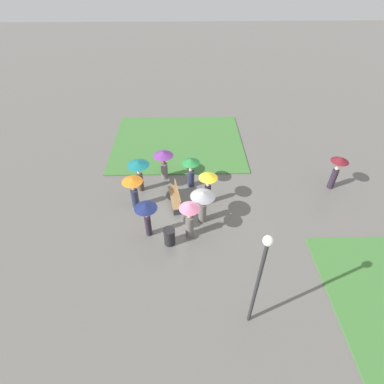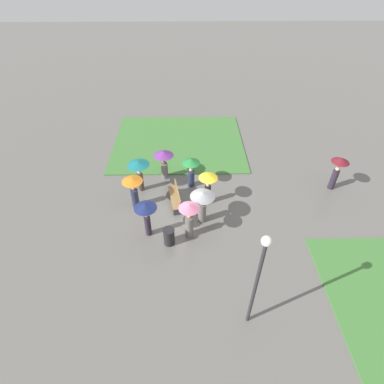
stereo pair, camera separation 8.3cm
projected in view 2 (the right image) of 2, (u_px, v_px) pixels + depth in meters
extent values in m
plane|color=#66635E|center=(185.00, 212.00, 15.21)|extent=(90.00, 90.00, 0.00)
cube|color=#427A38|center=(179.00, 142.00, 20.34)|extent=(7.26, 8.64, 0.06)
cube|color=brown|center=(174.00, 197.00, 15.45)|extent=(1.96, 0.74, 0.05)
cube|color=brown|center=(178.00, 193.00, 15.31)|extent=(1.89, 0.38, 0.45)
cube|color=#383D42|center=(172.00, 190.00, 16.23)|extent=(0.14, 0.39, 0.40)
cube|color=#383D42|center=(177.00, 212.00, 14.96)|extent=(0.14, 0.39, 0.40)
cylinder|color=#2D2D30|center=(255.00, 288.00, 9.57)|extent=(0.12, 0.12, 4.24)
sphere|color=white|center=(267.00, 241.00, 8.09)|extent=(0.32, 0.32, 0.32)
cylinder|color=#232326|center=(169.00, 237.00, 13.42)|extent=(0.50, 0.50, 0.84)
cylinder|color=black|center=(169.00, 230.00, 13.13)|extent=(0.54, 0.54, 0.03)
cylinder|color=#282D47|center=(191.00, 178.00, 16.54)|extent=(0.50, 0.50, 0.97)
sphere|color=tan|center=(191.00, 170.00, 16.16)|extent=(0.21, 0.21, 0.21)
cylinder|color=#4C4C4F|center=(191.00, 166.00, 15.97)|extent=(0.02, 0.02, 0.35)
cone|color=#237A38|center=(191.00, 161.00, 15.78)|extent=(0.97, 0.97, 0.24)
cylinder|color=slate|center=(202.00, 213.00, 14.44)|extent=(0.46, 0.46, 1.03)
sphere|color=brown|center=(202.00, 204.00, 14.05)|extent=(0.19, 0.19, 0.19)
cylinder|color=#4C4C4F|center=(203.00, 199.00, 13.87)|extent=(0.02, 0.02, 0.35)
cone|color=gray|center=(203.00, 194.00, 13.68)|extent=(1.17, 1.17, 0.24)
cylinder|color=#282D47|center=(135.00, 198.00, 15.24)|extent=(0.41, 0.41, 1.06)
sphere|color=#997051|center=(133.00, 188.00, 14.83)|extent=(0.21, 0.21, 0.21)
cylinder|color=#4C4C4F|center=(133.00, 184.00, 14.65)|extent=(0.02, 0.02, 0.35)
cone|color=orange|center=(132.00, 180.00, 14.48)|extent=(1.03, 1.03, 0.18)
cylinder|color=slate|center=(189.00, 226.00, 13.68)|extent=(0.38, 0.38, 1.16)
sphere|color=tan|center=(189.00, 216.00, 13.23)|extent=(0.22, 0.22, 0.22)
cylinder|color=#4C4C4F|center=(189.00, 211.00, 13.05)|extent=(0.02, 0.02, 0.35)
cone|color=pink|center=(189.00, 206.00, 12.86)|extent=(0.94, 0.94, 0.24)
cylinder|color=black|center=(208.00, 194.00, 15.42)|extent=(0.45, 0.45, 1.09)
sphere|color=tan|center=(208.00, 185.00, 15.01)|extent=(0.19, 0.19, 0.19)
cylinder|color=#4C4C4F|center=(208.00, 181.00, 14.83)|extent=(0.02, 0.02, 0.35)
cone|color=gold|center=(208.00, 176.00, 14.66)|extent=(0.95, 0.95, 0.19)
cylinder|color=slate|center=(165.00, 171.00, 17.09)|extent=(0.51, 0.51, 0.97)
sphere|color=brown|center=(164.00, 162.00, 16.71)|extent=(0.21, 0.21, 0.21)
cylinder|color=#4C4C4F|center=(164.00, 158.00, 16.53)|extent=(0.02, 0.02, 0.35)
cone|color=#703389|center=(163.00, 153.00, 16.33)|extent=(1.12, 1.12, 0.26)
cylinder|color=#47382D|center=(141.00, 182.00, 16.23)|extent=(0.38, 0.38, 1.09)
sphere|color=beige|center=(139.00, 172.00, 15.80)|extent=(0.23, 0.23, 0.23)
cylinder|color=#4C4C4F|center=(139.00, 168.00, 15.62)|extent=(0.02, 0.02, 0.35)
cone|color=#197075|center=(138.00, 163.00, 15.44)|extent=(1.16, 1.16, 0.20)
cylinder|color=#2D2333|center=(148.00, 226.00, 13.75)|extent=(0.40, 0.40, 1.12)
sphere|color=#997051|center=(147.00, 215.00, 13.32)|extent=(0.20, 0.20, 0.20)
cylinder|color=#4C4C4F|center=(146.00, 211.00, 13.14)|extent=(0.02, 0.02, 0.35)
cone|color=navy|center=(145.00, 206.00, 12.95)|extent=(1.02, 1.02, 0.23)
cylinder|color=#2D2333|center=(333.00, 179.00, 16.30)|extent=(0.37, 0.37, 1.19)
sphere|color=beige|center=(337.00, 169.00, 15.85)|extent=(0.21, 0.21, 0.21)
cylinder|color=#4C4C4F|center=(339.00, 165.00, 15.67)|extent=(0.02, 0.02, 0.35)
cone|color=maroon|center=(341.00, 160.00, 15.47)|extent=(0.92, 0.92, 0.26)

